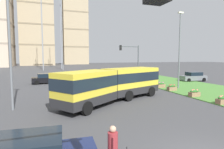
# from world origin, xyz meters

# --- Properties ---
(articulated_bus) EXTENTS (11.44, 7.79, 3.00)m
(articulated_bus) POSITION_xyz_m (-0.15, 11.07, 1.65)
(articulated_bus) COLOR yellow
(articulated_bus) RESTS_ON ground
(car_grey_wagon) EXTENTS (4.51, 2.26, 1.58)m
(car_grey_wagon) POSITION_xyz_m (17.89, 20.52, 0.75)
(car_grey_wagon) COLOR slate
(car_grey_wagon) RESTS_ON ground
(car_black_sedan) EXTENTS (4.54, 2.33, 1.58)m
(car_black_sedan) POSITION_xyz_m (-6.04, 25.84, 0.75)
(car_black_sedan) COLOR black
(car_black_sedan) RESTS_ON ground
(pedestrian_crossing) EXTENTS (0.36, 0.57, 1.74)m
(pedestrian_crossing) POSITION_xyz_m (-3.77, 0.75, 1.00)
(pedestrian_crossing) COLOR black
(pedestrian_crossing) RESTS_ON ground
(flower_planter_2) EXTENTS (1.10, 0.56, 0.74)m
(flower_planter_2) POSITION_xyz_m (8.45, 6.73, 0.43)
(flower_planter_2) COLOR #937051
(flower_planter_2) RESTS_ON grass_median
(flower_planter_3) EXTENTS (1.10, 0.56, 0.74)m
(flower_planter_3) POSITION_xyz_m (8.45, 10.04, 0.43)
(flower_planter_3) COLOR #937051
(flower_planter_3) RESTS_ON grass_median
(flower_planter_4) EXTENTS (1.10, 0.56, 0.74)m
(flower_planter_4) POSITION_xyz_m (8.45, 13.74, 0.43)
(flower_planter_4) COLOR #937051
(flower_planter_4) RESTS_ON grass_median
(flower_planter_5) EXTENTS (1.10, 0.56, 0.74)m
(flower_planter_5) POSITION_xyz_m (8.45, 16.10, 0.43)
(flower_planter_5) COLOR #937051
(flower_planter_5) RESTS_ON grass_median
(traffic_light_far_right) EXTENTS (3.44, 0.28, 5.99)m
(traffic_light_far_right) POSITION_xyz_m (6.95, 22.00, 4.09)
(traffic_light_far_right) COLOR #474C51
(traffic_light_far_right) RESTS_ON ground
(streetlight_left) EXTENTS (0.70, 0.28, 9.74)m
(streetlight_left) POSITION_xyz_m (-8.50, 10.88, 5.32)
(streetlight_left) COLOR slate
(streetlight_left) RESTS_ON ground
(streetlight_median) EXTENTS (0.70, 0.28, 9.86)m
(streetlight_median) POSITION_xyz_m (10.35, 14.94, 5.38)
(streetlight_median) COLOR slate
(streetlight_median) RESTS_ON ground
(apartment_tower_westcentre) EXTENTS (16.51, 19.90, 39.69)m
(apartment_tower_westcentre) POSITION_xyz_m (-10.08, 103.29, 19.86)
(apartment_tower_westcentre) COLOR tan
(apartment_tower_westcentre) RESTS_ON ground
(apartment_tower_centre) EXTENTS (14.23, 14.69, 39.25)m
(apartment_tower_centre) POSITION_xyz_m (10.40, 110.18, 19.64)
(apartment_tower_centre) COLOR tan
(apartment_tower_centre) RESTS_ON ground
(transmission_pylon) EXTENTS (9.00, 6.24, 37.41)m
(transmission_pylon) POSITION_xyz_m (-4.04, 59.97, 20.17)
(transmission_pylon) COLOR gray
(transmission_pylon) RESTS_ON ground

